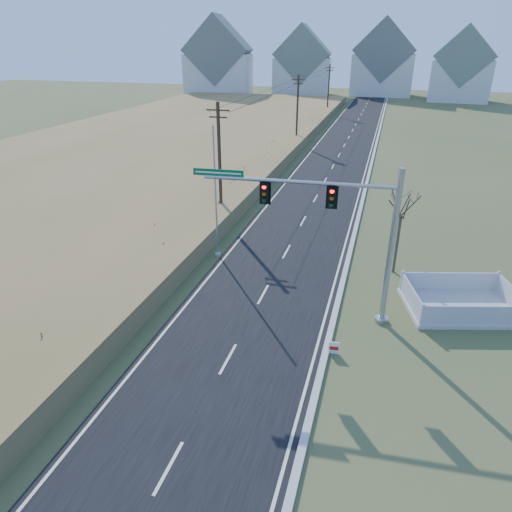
# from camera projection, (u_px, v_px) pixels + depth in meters

# --- Properties ---
(ground) EXTENTS (260.00, 260.00, 0.00)m
(ground) POSITION_uv_depth(u_px,v_px,m) (242.00, 335.00, 22.23)
(ground) COLOR #445026
(ground) RESTS_ON ground
(road) EXTENTS (8.00, 180.00, 0.06)m
(road) POSITION_uv_depth(u_px,v_px,m) (347.00, 140.00, 65.64)
(road) COLOR black
(road) RESTS_ON ground
(curb) EXTENTS (0.30, 180.00, 0.18)m
(curb) POSITION_uv_depth(u_px,v_px,m) (377.00, 141.00, 64.57)
(curb) COLOR #B2AFA8
(curb) RESTS_ON ground
(reed_marsh) EXTENTS (38.00, 110.00, 1.30)m
(reed_marsh) POSITION_uv_depth(u_px,v_px,m) (164.00, 140.00, 62.71)
(reed_marsh) COLOR #9D7746
(reed_marsh) RESTS_ON ground
(utility_pole_near) EXTENTS (1.80, 0.26, 9.00)m
(utility_pole_near) POSITION_uv_depth(u_px,v_px,m) (220.00, 161.00, 34.88)
(utility_pole_near) COLOR #422D1E
(utility_pole_near) RESTS_ON ground
(utility_pole_mid) EXTENTS (1.80, 0.26, 9.00)m
(utility_pole_mid) POSITION_uv_depth(u_px,v_px,m) (297.00, 109.00, 60.94)
(utility_pole_mid) COLOR #422D1E
(utility_pole_mid) RESTS_ON ground
(utility_pole_far) EXTENTS (1.80, 0.26, 9.00)m
(utility_pole_far) POSITION_uv_depth(u_px,v_px,m) (328.00, 89.00, 86.99)
(utility_pole_far) COLOR #422D1E
(utility_pole_far) RESTS_ON ground
(condo_nw) EXTENTS (17.69, 13.38, 19.05)m
(condo_nw) POSITION_uv_depth(u_px,v_px,m) (219.00, 64.00, 115.30)
(condo_nw) COLOR silver
(condo_nw) RESTS_ON ground
(condo_nnw) EXTENTS (14.93, 11.17, 17.03)m
(condo_nnw) POSITION_uv_depth(u_px,v_px,m) (302.00, 67.00, 117.57)
(condo_nnw) COLOR silver
(condo_nnw) RESTS_ON ground
(condo_n) EXTENTS (15.27, 10.20, 18.54)m
(condo_n) POSITION_uv_depth(u_px,v_px,m) (383.00, 64.00, 115.74)
(condo_n) COLOR silver
(condo_n) RESTS_ON ground
(condo_ne) EXTENTS (14.12, 10.51, 16.52)m
(condo_ne) POSITION_uv_depth(u_px,v_px,m) (462.00, 70.00, 104.61)
(condo_ne) COLOR silver
(condo_ne) RESTS_ON ground
(traffic_signal_mast) EXTENTS (9.98, 1.06, 7.96)m
(traffic_signal_mast) POSITION_uv_depth(u_px,v_px,m) (351.00, 231.00, 21.63)
(traffic_signal_mast) COLOR #9EA0A5
(traffic_signal_mast) RESTS_ON ground
(fence_enclosure) EXTENTS (6.44, 5.20, 1.28)m
(fence_enclosure) POSITION_uv_depth(u_px,v_px,m) (460.00, 305.00, 24.25)
(fence_enclosure) COLOR #B7B5AD
(fence_enclosure) RESTS_ON ground
(open_sign) EXTENTS (0.50, 0.10, 0.62)m
(open_sign) POSITION_uv_depth(u_px,v_px,m) (334.00, 348.00, 20.75)
(open_sign) COLOR white
(open_sign) RESTS_ON ground
(flagpole) EXTENTS (0.38, 0.38, 8.48)m
(flagpole) POSITION_uv_depth(u_px,v_px,m) (216.00, 207.00, 29.03)
(flagpole) COLOR #B7B5AD
(flagpole) RESTS_ON ground
(bare_tree) EXTENTS (2.10, 2.10, 5.56)m
(bare_tree) POSITION_uv_depth(u_px,v_px,m) (403.00, 203.00, 26.39)
(bare_tree) COLOR #4C3F33
(bare_tree) RESTS_ON ground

